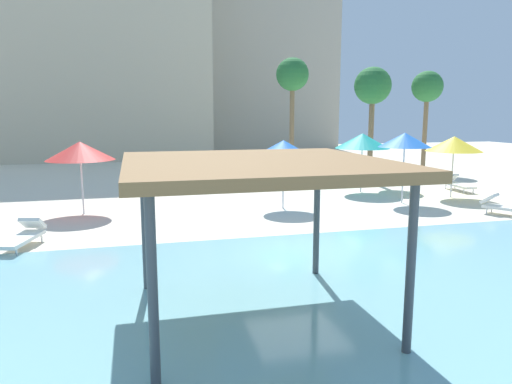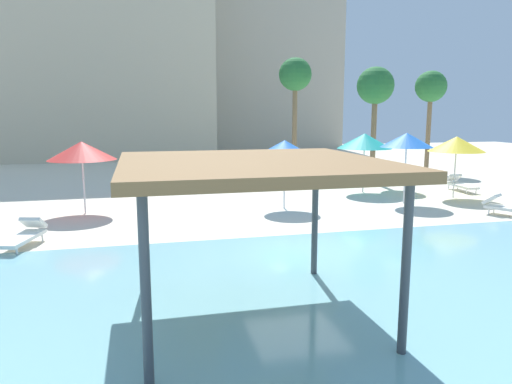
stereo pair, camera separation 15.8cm
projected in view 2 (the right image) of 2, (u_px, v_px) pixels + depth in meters
The scene contains 16 objects.
ground_plane at pixel (297, 251), 12.79m from camera, with size 80.00×80.00×0.00m, color beige.
lagoon_water at pixel (401, 339), 7.76m from camera, with size 44.00×13.50×0.04m, color #7AB7C1.
shade_pavilion at pixel (253, 170), 8.20m from camera, with size 4.46×4.46×2.86m.
beach_umbrella_red_0 at pixel (82, 151), 17.16m from camera, with size 2.42×2.42×2.64m.
beach_umbrella_blue_2 at pixel (285, 148), 18.11m from camera, with size 2.02×2.02×2.63m.
beach_umbrella_teal_3 at pixel (365, 141), 21.80m from camera, with size 2.49×2.49×2.72m.
beach_umbrella_yellow_4 at pixel (457, 144), 20.40m from camera, with size 2.36×2.36×2.65m.
beach_umbrella_blue_7 at pixel (407, 140), 19.09m from camera, with size 2.09×2.09×2.86m.
lounge_chair_0 at pixel (24, 235), 13.14m from camera, with size 1.07×1.99×0.74m.
lounge_chair_2 at pixel (460, 184), 22.54m from camera, with size 0.73×1.93×0.74m.
lounge_chair_3 at pixel (508, 207), 17.05m from camera, with size 1.46×1.94×0.74m.
palm_tree_0 at pixel (431, 89), 29.25m from camera, with size 1.90×1.90×6.19m.
palm_tree_1 at pixel (375, 88), 24.47m from camera, with size 1.90×1.90×5.98m.
palm_tree_3 at pixel (295, 77), 27.54m from camera, with size 1.90×1.90×6.79m.
hotel_block_0 at pixel (70, 26), 37.09m from camera, with size 21.66×8.03×20.61m, color beige.
hotel_block_1 at pixel (232, 61), 48.05m from camera, with size 20.92×8.13×17.52m, color #B2A893.
Camera 2 is at (-4.03, -11.73, 3.66)m, focal length 33.46 mm.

